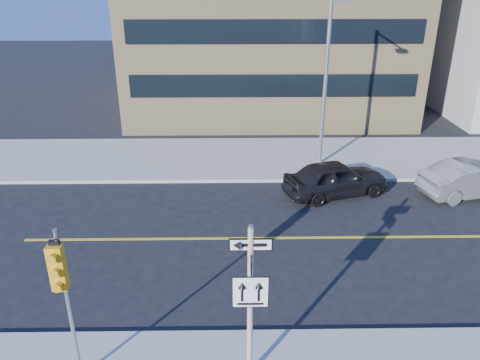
{
  "coord_description": "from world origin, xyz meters",
  "views": [
    {
      "loc": [
        -0.35,
        -10.84,
        8.91
      ],
      "look_at": [
        -0.12,
        4.0,
        2.35
      ],
      "focal_mm": 35.0,
      "sensor_mm": 36.0,
      "label": 1
    }
  ],
  "objects_px": {
    "parked_car_b": "(473,179)",
    "streetlight_a": "(327,72)",
    "traffic_signal": "(61,280)",
    "sign_pole": "(250,296)",
    "parked_car_a": "(336,178)"
  },
  "relations": [
    {
      "from": "traffic_signal",
      "to": "streetlight_a",
      "type": "bearing_deg",
      "value": 59.2
    },
    {
      "from": "sign_pole",
      "to": "traffic_signal",
      "type": "relative_size",
      "value": 1.02
    },
    {
      "from": "sign_pole",
      "to": "parked_car_b",
      "type": "distance_m",
      "value": 14.31
    },
    {
      "from": "traffic_signal",
      "to": "parked_car_a",
      "type": "distance_m",
      "value": 13.31
    },
    {
      "from": "sign_pole",
      "to": "parked_car_b",
      "type": "bearing_deg",
      "value": 45.07
    },
    {
      "from": "parked_car_a",
      "to": "parked_car_b",
      "type": "distance_m",
      "value": 5.95
    },
    {
      "from": "parked_car_b",
      "to": "streetlight_a",
      "type": "height_order",
      "value": "streetlight_a"
    },
    {
      "from": "traffic_signal",
      "to": "parked_car_a",
      "type": "height_order",
      "value": "traffic_signal"
    },
    {
      "from": "parked_car_b",
      "to": "sign_pole",
      "type": "bearing_deg",
      "value": 121.28
    },
    {
      "from": "sign_pole",
      "to": "streetlight_a",
      "type": "relative_size",
      "value": 0.51
    },
    {
      "from": "parked_car_b",
      "to": "streetlight_a",
      "type": "bearing_deg",
      "value": 48.25
    },
    {
      "from": "sign_pole",
      "to": "parked_car_a",
      "type": "xyz_separation_m",
      "value": [
        4.09,
        10.18,
        -1.66
      ]
    },
    {
      "from": "parked_car_b",
      "to": "streetlight_a",
      "type": "distance_m",
      "value": 7.92
    },
    {
      "from": "streetlight_a",
      "to": "traffic_signal",
      "type": "bearing_deg",
      "value": -120.8
    },
    {
      "from": "traffic_signal",
      "to": "parked_car_b",
      "type": "distance_m",
      "value": 17.51
    }
  ]
}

